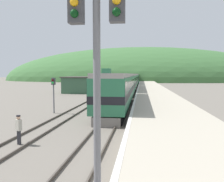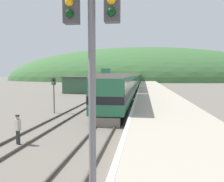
{
  "view_description": "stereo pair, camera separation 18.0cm",
  "coord_description": "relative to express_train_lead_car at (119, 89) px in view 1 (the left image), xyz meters",
  "views": [
    {
      "loc": [
        2.68,
        -1.75,
        4.11
      ],
      "look_at": [
        -0.16,
        19.23,
        2.45
      ],
      "focal_mm": 35.0,
      "sensor_mm": 36.0,
      "label": 1
    },
    {
      "loc": [
        2.86,
        -1.73,
        4.11
      ],
      "look_at": [
        -0.16,
        19.23,
        2.45
      ],
      "focal_mm": 35.0,
      "sensor_mm": 36.0,
      "label": 2
    }
  ],
  "objects": [
    {
      "name": "platform",
      "position": [
        4.98,
        26.17,
        -1.83
      ],
      "size": [
        6.42,
        140.0,
        0.91
      ],
      "color": "#B2A893",
      "rests_on": "ground"
    },
    {
      "name": "track_worker",
      "position": [
        -4.35,
        -14.0,
        -1.29
      ],
      "size": [
        0.42,
        0.37,
        1.74
      ],
      "color": "#2D2D33",
      "rests_on": "ground"
    },
    {
      "name": "signal_mast_main",
      "position": [
        1.49,
        -19.83,
        2.62
      ],
      "size": [
        2.2,
        0.42,
        7.46
      ],
      "color": "slate",
      "rests_on": "ground"
    },
    {
      "name": "carriage_second",
      "position": [
        0.0,
        22.29,
        -0.01
      ],
      "size": [
        2.94,
        23.02,
        4.16
      ],
      "color": "black",
      "rests_on": "ground"
    },
    {
      "name": "track_main",
      "position": [
        0.0,
        46.17,
        -2.2
      ],
      "size": [
        1.52,
        180.0,
        0.16
      ],
      "color": "#4C443D",
      "rests_on": "ground"
    },
    {
      "name": "track_siding",
      "position": [
        -4.51,
        46.17,
        -2.2
      ],
      "size": [
        1.52,
        180.0,
        0.16
      ],
      "color": "#4C443D",
      "rests_on": "ground"
    },
    {
      "name": "distant_hills",
      "position": [
        0.0,
        112.31,
        -2.28
      ],
      "size": [
        171.46,
        77.16,
        40.56
      ],
      "color": "#3D6B38",
      "rests_on": "ground"
    },
    {
      "name": "station_shed",
      "position": [
        -10.46,
        20.82,
        -0.49
      ],
      "size": [
        7.12,
        7.22,
        3.54
      ],
      "color": "#385B42",
      "rests_on": "ground"
    },
    {
      "name": "carriage_third",
      "position": [
        0.0,
        46.19,
        -0.01
      ],
      "size": [
        2.94,
        23.02,
        4.16
      ],
      "color": "black",
      "rests_on": "ground"
    },
    {
      "name": "signal_post_siding",
      "position": [
        -6.39,
        -4.0,
        0.42
      ],
      "size": [
        0.36,
        0.42,
        3.74
      ],
      "color": "slate",
      "rests_on": "ground"
    },
    {
      "name": "carriage_fourth",
      "position": [
        0.0,
        70.09,
        -0.01
      ],
      "size": [
        2.94,
        23.02,
        4.16
      ],
      "color": "black",
      "rests_on": "ground"
    },
    {
      "name": "express_train_lead_car",
      "position": [
        0.0,
        0.0,
        0.0
      ],
      "size": [
        2.95,
        19.34,
        4.52
      ],
      "color": "black",
      "rests_on": "ground"
    }
  ]
}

